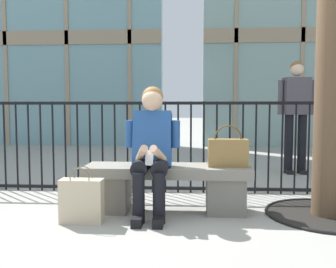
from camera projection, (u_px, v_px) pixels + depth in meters
ground_plane at (167, 211)px, 3.57m from camera, size 60.00×60.00×0.00m
stone_bench at (167, 184)px, 3.55m from camera, size 1.60×0.44×0.45m
seated_person_with_phone at (152, 146)px, 3.41m from camera, size 0.52×0.66×1.21m
handbag_on_bench at (228, 152)px, 3.48m from camera, size 0.38×0.16×0.40m
shopping_bag at (82, 200)px, 3.21m from camera, size 0.37×0.15×0.49m
bystander_at_railing at (296, 108)px, 5.55m from camera, size 0.55×0.28×1.71m
plaza_railing at (172, 147)px, 4.32m from camera, size 7.13×0.04×1.08m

